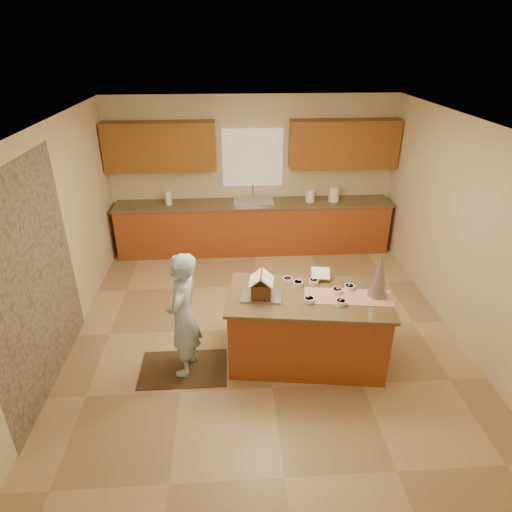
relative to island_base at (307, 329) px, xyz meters
name	(u,v)px	position (x,y,z in m)	size (l,w,h in m)	color
floor	(264,328)	(-0.45, 0.66, -0.43)	(5.50, 5.50, 0.00)	tan
ceiling	(266,124)	(-0.45, 0.66, 2.27)	(5.50, 5.50, 0.00)	silver
wall_back	(253,174)	(-0.45, 3.41, 0.92)	(5.50, 5.50, 0.00)	beige
wall_front	(299,406)	(-0.45, -2.09, 0.92)	(5.50, 5.50, 0.00)	beige
wall_left	(56,243)	(-2.95, 0.66, 0.92)	(5.50, 5.50, 0.00)	beige
wall_right	(464,232)	(2.05, 0.66, 0.92)	(5.50, 5.50, 0.00)	beige
stone_accent	(34,284)	(-2.93, -0.14, 0.82)	(2.50, 2.50, 0.00)	gray
window_curtain	(253,158)	(-0.45, 3.38, 1.22)	(1.05, 0.03, 1.00)	white
back_counter_base	(254,228)	(-0.45, 3.11, 0.01)	(4.80, 0.60, 0.88)	brown
back_counter_top	(254,204)	(-0.45, 3.11, 0.47)	(4.85, 0.63, 0.04)	brown
upper_cabinet_left	(160,146)	(-2.00, 3.23, 1.47)	(1.85, 0.35, 0.80)	brown
upper_cabinet_right	(344,144)	(1.10, 3.23, 1.47)	(1.85, 0.35, 0.80)	brown
sink	(254,204)	(-0.45, 3.11, 0.46)	(0.70, 0.45, 0.12)	silver
faucet	(253,192)	(-0.45, 3.29, 0.63)	(0.03, 0.03, 0.28)	silver
island_base	(307,329)	(0.00, 0.00, 0.00)	(1.77, 0.89, 0.87)	brown
island_top	(309,297)	(0.00, 0.00, 0.45)	(1.85, 0.97, 0.04)	brown
table_runner	(348,297)	(0.44, -0.06, 0.48)	(0.99, 0.35, 0.01)	#B8260D
baking_tray	(261,295)	(-0.54, 0.02, 0.49)	(0.45, 0.34, 0.02)	silver
cookbook	(321,273)	(0.20, 0.35, 0.56)	(0.22, 0.02, 0.18)	white
tinsel_tree	(380,275)	(0.77, -0.05, 0.74)	(0.22, 0.22, 0.54)	#B1B1BD
rug	(184,369)	(-1.48, -0.10, -0.43)	(1.02, 0.67, 0.01)	black
boy	(183,315)	(-1.43, -0.10, 0.33)	(0.55, 0.36, 1.51)	#A0C3E3
canister_a	(310,196)	(0.55, 3.11, 0.60)	(0.16, 0.16, 0.22)	white
canister_b	(334,194)	(0.97, 3.11, 0.62)	(0.18, 0.18, 0.26)	white
canister_c	(335,196)	(0.99, 3.11, 0.59)	(0.14, 0.14, 0.20)	white
paper_towel	(168,198)	(-1.93, 3.11, 0.61)	(0.11, 0.11, 0.24)	white
gingerbread_house	(261,286)	(-0.54, 0.02, 0.60)	(0.30, 0.31, 0.28)	#592D17
candy_bowls	(319,289)	(0.13, 0.09, 0.50)	(0.82, 0.65, 0.05)	#FA76DA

